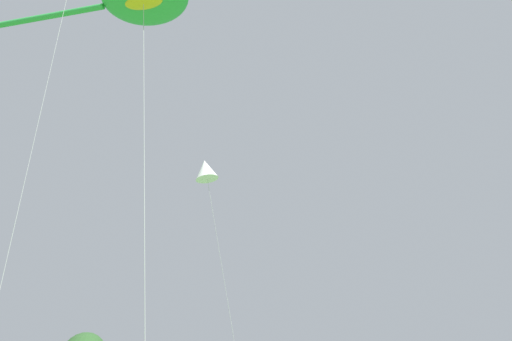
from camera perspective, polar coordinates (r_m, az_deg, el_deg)
The scene contains 1 object.
small_kite_tiny_distant at distance 21.11m, azimuth -7.33°, elevation 0.10°, with size 4.48×1.52×12.62m.
Camera 1 is at (-5.31, 1.56, 1.57)m, focal length 27.47 mm.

